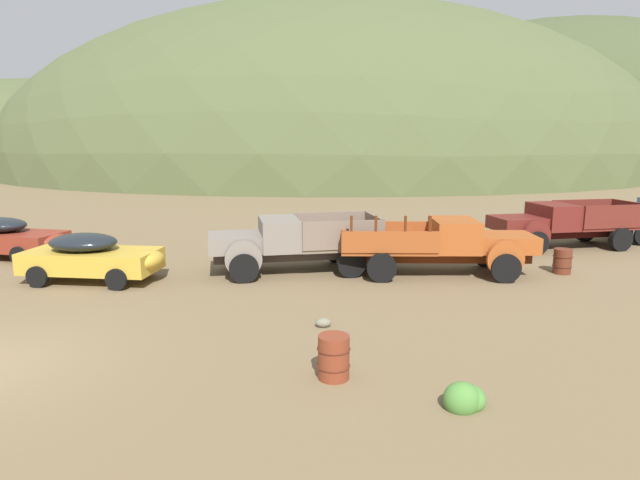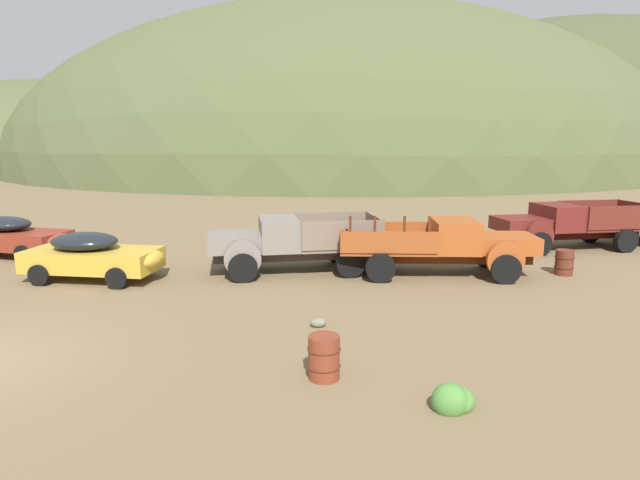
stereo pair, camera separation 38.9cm
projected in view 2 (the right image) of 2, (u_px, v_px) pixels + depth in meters
name	position (u px, v px, depth m)	size (l,w,h in m)	color
hill_far_right	(106.00, 166.00, 90.78)	(116.67, 62.37, 28.28)	#4C5633
hill_center	(341.00, 167.00, 85.65)	(98.27, 89.85, 48.45)	#4C5633
hill_far_left	(582.00, 164.00, 98.70)	(93.01, 55.84, 51.67)	#424C2D
car_rust_red	(12.00, 236.00, 20.65)	(5.20, 3.19, 1.57)	maroon
car_faded_yellow	(96.00, 256.00, 17.17)	(4.71, 2.71, 1.57)	gold
truck_primer_gray	(283.00, 243.00, 18.16)	(5.98, 2.93, 1.91)	#3D322D
truck_oxide_orange	(450.00, 246.00, 17.78)	(6.70, 2.98, 2.16)	#51220D
truck_oxblood	(559.00, 225.00, 21.97)	(6.48, 2.91, 1.91)	black
oil_drum_by_truck	(564.00, 262.00, 17.89)	(0.64, 0.64, 0.86)	#5B2819
oil_drum_foreground	(324.00, 357.00, 10.11)	(0.65, 0.65, 0.86)	brown
bush_near_barrel	(454.00, 401.00, 9.02)	(0.79, 0.64, 0.62)	#4C8438
bush_between_trucks	(408.00, 237.00, 23.72)	(1.21, 1.27, 0.84)	#4C8438
rock_small	(318.00, 323.00, 12.96)	(0.39, 0.28, 0.23)	#706E58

